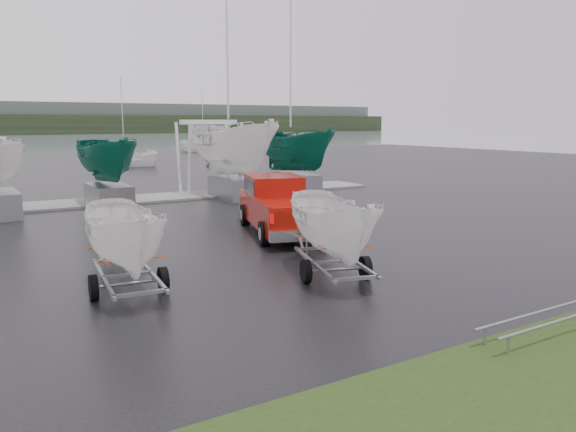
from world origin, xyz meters
The scene contains 12 objects.
ground_plane centered at (0.00, 0.00, 0.00)m, with size 120.00×120.00×0.00m, color black.
grass_verge centered at (0.00, -11.00, 0.00)m, with size 40.00×40.00×0.00m, color black.
dock centered at (0.00, 13.00, 0.05)m, with size 30.00×3.00×0.12m, color gray.
pickup_truck centered at (3.05, 2.01, 1.05)m, with size 3.81×6.41×2.02m.
trailer_hitched centered at (1.05, -4.23, 2.76)m, with size 2.22×3.79×5.09m.
trailer_parked centered at (-3.87, -2.69, 2.68)m, with size 1.87×3.71×4.94m.
boat_hoist centered at (5.16, 13.00, 2.67)m, with size 3.30×2.18×4.12m.
keelboat_1 centered at (-0.83, 11.20, 3.48)m, with size 2.21×3.20×6.98m.
keelboat_2 centered at (5.62, 11.00, 4.74)m, with size 2.98×3.20×11.16m.
keelboat_3 centered at (9.66, 11.30, 4.05)m, with size 2.55×3.20×10.72m.
moored_boat_2 centered at (6.77, 35.92, 0.00)m, with size 3.57×3.57×11.31m.
moored_boat_3 centered at (22.55, 54.78, 0.00)m, with size 3.82×3.83×11.57m.
Camera 1 is at (-7.36, -15.65, 4.06)m, focal length 35.00 mm.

